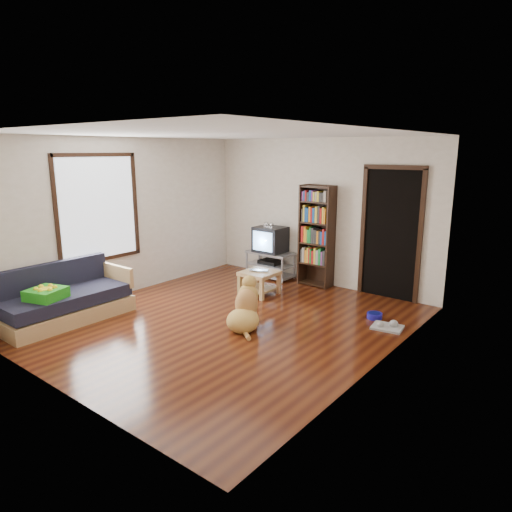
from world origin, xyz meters
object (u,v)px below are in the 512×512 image
Objects in this scene: grey_rag at (387,327)px; tv_stand at (270,263)px; laptop at (258,271)px; crt_tv at (271,239)px; sofa at (65,302)px; dog_bowl at (375,316)px; dog at (246,309)px; green_cushion at (46,294)px; bookshelf at (317,231)px; coffee_table at (259,278)px.

tv_stand is (-2.81, 1.08, 0.25)m from grey_rag.
crt_tv is (-0.50, 1.03, 0.33)m from laptop.
grey_rag is 0.22× the size of sofa.
dog is at bearing -131.80° from dog_bowl.
green_cushion is 4.05m from tv_stand.
grey_rag is 0.22× the size of bookshelf.
dog is at bearing -87.68° from laptop.
coffee_table is (0.50, -0.98, 0.01)m from tv_stand.
dog reaches higher than green_cushion.
dog_bowl is 2.66m from tv_stand.
coffee_table is 0.69× the size of dog.
dog_bowl is 0.40× the size of coffee_table.
crt_tv reaches higher than laptop.
tv_stand is 1.64× the size of coffee_table.
dog_bowl is 0.55× the size of grey_rag.
grey_rag is 3.11m from crt_tv.
sofa is (-3.49, -2.80, 0.22)m from dog_bowl.
grey_rag is at bearing -21.45° from crt_tv.
laptop is 0.14m from coffee_table.
grey_rag is at bearing 36.67° from dog.
sofa is at bearing -117.32° from bookshelf.
sofa reaches higher than coffee_table.
bookshelf is (0.95, 0.07, 0.26)m from crt_tv.
tv_stand reaches higher than dog_bowl.
sofa is (-3.79, -2.55, 0.25)m from grey_rag.
laptop is 0.54× the size of crt_tv.
bookshelf reaches higher than dog_bowl.
grey_rag is 2.33m from coffee_table.
crt_tv is at bearing 60.21° from green_cushion.
bookshelf is at bearing 67.02° from coffee_table.
coffee_table is 1.48m from dog.
crt_tv is 0.99m from bookshelf.
tv_stand is 1.55× the size of crt_tv.
bookshelf is 3.27× the size of coffee_table.
green_cushion is 3.24m from laptop.
tv_stand is 1.20m from bookshelf.
green_cushion is at bearing -140.81° from dog.
dog_bowl is at bearing 140.19° from grey_rag.
tv_stand is at bearing 116.88° from coffee_table.
coffee_table is at bearing 120.53° from dog.
bookshelf is 2.47m from dog.
laptop is 1.19m from crt_tv.
dog_bowl is at bearing -23.85° from laptop.
laptop reaches higher than dog_bowl.
grey_rag is at bearing 20.40° from green_cushion.
crt_tv reaches higher than green_cushion.
green_cushion is 4.68m from grey_rag.
grey_rag is 2.41m from bookshelf.
laptop is 0.78× the size of grey_rag.
laptop is 1.46m from dog.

